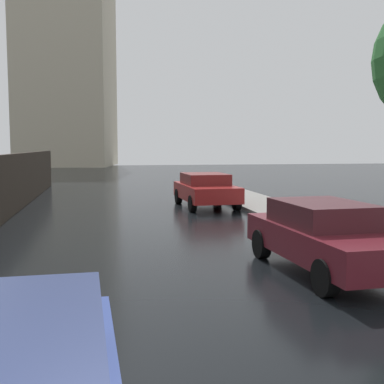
{
  "coord_description": "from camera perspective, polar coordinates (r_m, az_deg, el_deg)",
  "views": [
    {
      "loc": [
        -1.19,
        -0.63,
        2.4
      ],
      "look_at": [
        0.58,
        8.8,
        1.49
      ],
      "focal_mm": 45.33,
      "sensor_mm": 36.0,
      "label": 1
    }
  ],
  "objects": [
    {
      "name": "car_maroon_near_kerb",
      "position": [
        9.62,
        15.41,
        -4.96
      ],
      "size": [
        1.91,
        4.24,
        1.33
      ],
      "rotation": [
        0.0,
        0.0,
        0.05
      ],
      "color": "maroon",
      "rests_on": "ground"
    },
    {
      "name": "distant_tower",
      "position": [
        61.74,
        -14.51,
        15.81
      ],
      "size": [
        11.94,
        12.62,
        30.62
      ],
      "color": "#B2A88E",
      "rests_on": "ground"
    },
    {
      "name": "car_red_mid_road",
      "position": [
        19.12,
        1.62,
        0.34
      ],
      "size": [
        2.03,
        4.08,
        1.31
      ],
      "rotation": [
        0.0,
        0.0,
        0.04
      ],
      "color": "maroon",
      "rests_on": "ground"
    }
  ]
}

